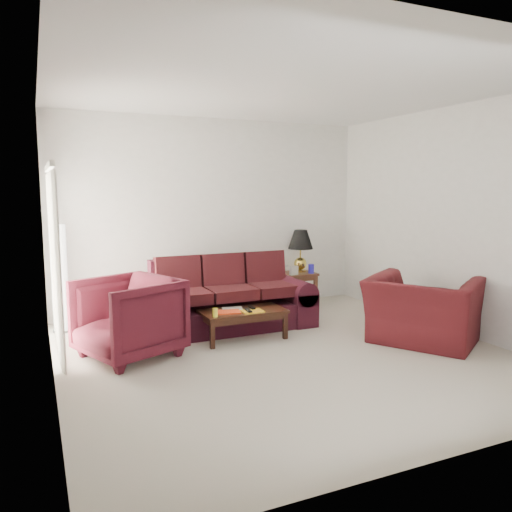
{
  "coord_description": "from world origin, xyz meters",
  "views": [
    {
      "loc": [
        -2.6,
        -4.99,
        1.91
      ],
      "look_at": [
        0.0,
        0.85,
        1.05
      ],
      "focal_mm": 35.0,
      "sensor_mm": 36.0,
      "label": 1
    }
  ],
  "objects_px": {
    "floor_lamp": "(60,278)",
    "end_table": "(299,289)",
    "armchair_left": "(128,318)",
    "coffee_table": "(243,324)",
    "armchair_right": "(423,310)",
    "sofa": "(228,294)"
  },
  "relations": [
    {
      "from": "floor_lamp",
      "to": "armchair_left",
      "type": "xyz_separation_m",
      "value": [
        0.65,
        -1.42,
        -0.27
      ]
    },
    {
      "from": "floor_lamp",
      "to": "coffee_table",
      "type": "relative_size",
      "value": 1.36
    },
    {
      "from": "sofa",
      "to": "floor_lamp",
      "type": "distance_m",
      "value": 2.26
    },
    {
      "from": "armchair_left",
      "to": "coffee_table",
      "type": "xyz_separation_m",
      "value": [
        1.46,
        0.12,
        -0.27
      ]
    },
    {
      "from": "armchair_left",
      "to": "armchair_right",
      "type": "bearing_deg",
      "value": 52.13
    },
    {
      "from": "sofa",
      "to": "end_table",
      "type": "distance_m",
      "value": 1.81
    },
    {
      "from": "end_table",
      "to": "armchair_right",
      "type": "bearing_deg",
      "value": -80.69
    },
    {
      "from": "armchair_right",
      "to": "coffee_table",
      "type": "distance_m",
      "value": 2.26
    },
    {
      "from": "sofa",
      "to": "floor_lamp",
      "type": "bearing_deg",
      "value": 160.64
    },
    {
      "from": "floor_lamp",
      "to": "sofa",
      "type": "bearing_deg",
      "value": -20.09
    },
    {
      "from": "sofa",
      "to": "end_table",
      "type": "relative_size",
      "value": 4.29
    },
    {
      "from": "end_table",
      "to": "armchair_left",
      "type": "xyz_separation_m",
      "value": [
        -3.04,
        -1.52,
        0.19
      ]
    },
    {
      "from": "end_table",
      "to": "floor_lamp",
      "type": "bearing_deg",
      "value": -178.54
    },
    {
      "from": "sofa",
      "to": "armchair_left",
      "type": "bearing_deg",
      "value": -155.22
    },
    {
      "from": "sofa",
      "to": "end_table",
      "type": "height_order",
      "value": "sofa"
    },
    {
      "from": "sofa",
      "to": "armchair_left",
      "type": "distance_m",
      "value": 1.6
    },
    {
      "from": "floor_lamp",
      "to": "armchair_right",
      "type": "relative_size",
      "value": 1.16
    },
    {
      "from": "floor_lamp",
      "to": "end_table",
      "type": "bearing_deg",
      "value": 1.46
    },
    {
      "from": "sofa",
      "to": "armchair_right",
      "type": "xyz_separation_m",
      "value": [
        1.98,
        -1.59,
        -0.07
      ]
    },
    {
      "from": "armchair_left",
      "to": "coffee_table",
      "type": "distance_m",
      "value": 1.49
    },
    {
      "from": "armchair_left",
      "to": "coffee_table",
      "type": "bearing_deg",
      "value": 72.11
    },
    {
      "from": "coffee_table",
      "to": "armchair_left",
      "type": "bearing_deg",
      "value": -164.81
    }
  ]
}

